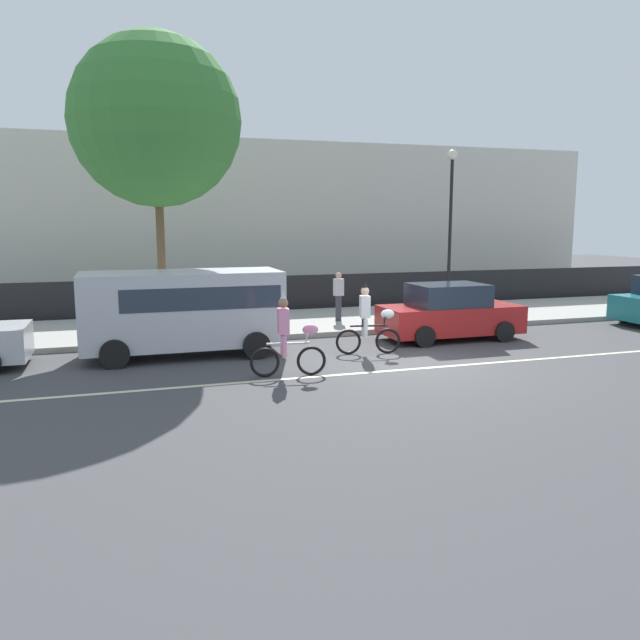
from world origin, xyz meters
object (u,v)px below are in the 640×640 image
object	(u,v)px
parade_cyclist_zebra	(369,322)
parked_car_red	(450,313)
parade_cyclist_pink	(289,339)
parked_van_silver	(185,306)
street_lamp_post	(451,206)
pedestrian_onlooker	(339,295)

from	to	relation	value
parade_cyclist_zebra	parked_car_red	size ratio (longest dim) A/B	0.47
parade_cyclist_pink	parked_van_silver	size ratio (longest dim) A/B	0.38
parade_cyclist_pink	street_lamp_post	size ratio (longest dim) A/B	0.33
parade_cyclist_zebra	parked_van_silver	size ratio (longest dim) A/B	0.38
parade_cyclist_pink	pedestrian_onlooker	distance (m)	7.05
parked_van_silver	pedestrian_onlooker	bearing A→B (deg)	31.33
parade_cyclist_zebra	street_lamp_post	size ratio (longest dim) A/B	0.33
parked_van_silver	street_lamp_post	world-z (taller)	street_lamp_post
parked_van_silver	street_lamp_post	bearing A→B (deg)	24.23
parked_car_red	parade_cyclist_pink	bearing A→B (deg)	-153.07
parked_car_red	pedestrian_onlooker	world-z (taller)	pedestrian_onlooker
parade_cyclist_zebra	parked_van_silver	world-z (taller)	parked_van_silver
parade_cyclist_zebra	parked_van_silver	distance (m)	4.76
parked_van_silver	parked_car_red	world-z (taller)	parked_van_silver
parked_car_red	street_lamp_post	xyz separation A→B (m)	(2.55, 4.66, 3.21)
parade_cyclist_zebra	pedestrian_onlooker	size ratio (longest dim) A/B	1.19
parade_cyclist_pink	parked_car_red	world-z (taller)	parade_cyclist_pink
parked_van_silver	parade_cyclist_pink	bearing A→B (deg)	-56.56
parade_cyclist_pink	parade_cyclist_zebra	world-z (taller)	same
parade_cyclist_zebra	pedestrian_onlooker	bearing A→B (deg)	80.56
pedestrian_onlooker	street_lamp_post	bearing A→B (deg)	15.44
parade_cyclist_zebra	pedestrian_onlooker	world-z (taller)	parade_cyclist_zebra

